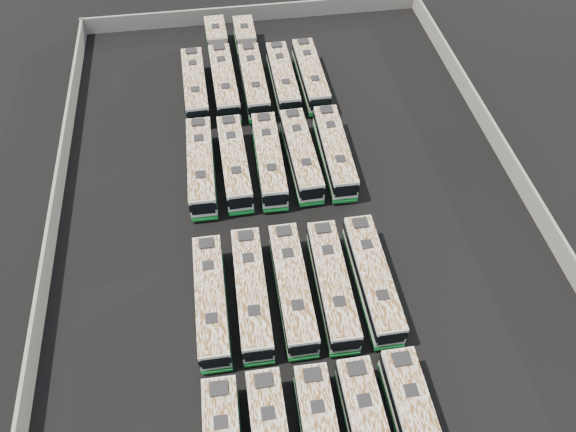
# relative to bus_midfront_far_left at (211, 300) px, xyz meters

# --- Properties ---
(ground) EXTENTS (140.00, 140.00, 0.00)m
(ground) POSITION_rel_bus_midfront_far_left_xyz_m (8.43, 8.28, -1.64)
(ground) COLOR black
(ground) RESTS_ON ground
(perimeter_wall) EXTENTS (45.20, 73.20, 2.20)m
(perimeter_wall) POSITION_rel_bus_midfront_far_left_xyz_m (8.43, 8.28, -0.54)
(perimeter_wall) COLOR slate
(perimeter_wall) RESTS_ON ground
(bus_midfront_far_left) EXTENTS (2.47, 11.40, 3.21)m
(bus_midfront_far_left) POSITION_rel_bus_midfront_far_left_xyz_m (0.00, 0.00, 0.00)
(bus_midfront_far_left) COLOR silver
(bus_midfront_far_left) RESTS_ON ground
(bus_midfront_left) EXTENTS (2.63, 11.62, 3.26)m
(bus_midfront_left) POSITION_rel_bus_midfront_far_left_xyz_m (3.30, 0.20, 0.03)
(bus_midfront_left) COLOR silver
(bus_midfront_left) RESTS_ON ground
(bus_midfront_center) EXTENTS (2.47, 11.63, 3.28)m
(bus_midfront_center) POSITION_rel_bus_midfront_far_left_xyz_m (6.66, 0.17, 0.04)
(bus_midfront_center) COLOR silver
(bus_midfront_center) RESTS_ON ground
(bus_midfront_right) EXTENTS (2.64, 11.62, 3.26)m
(bus_midfront_right) POSITION_rel_bus_midfront_far_left_xyz_m (9.96, 0.00, 0.03)
(bus_midfront_right) COLOR silver
(bus_midfront_right) RESTS_ON ground
(bus_midfront_far_right) EXTENTS (2.50, 11.65, 3.28)m
(bus_midfront_far_right) POSITION_rel_bus_midfront_far_left_xyz_m (13.39, 0.07, 0.04)
(bus_midfront_far_right) COLOR silver
(bus_midfront_far_right) RESTS_ON ground
(bus_midback_far_left) EXTENTS (2.71, 11.88, 3.34)m
(bus_midback_far_left) POSITION_rel_bus_midfront_far_left_xyz_m (-0.01, 15.52, 0.07)
(bus_midback_far_left) COLOR silver
(bus_midback_far_left) RESTS_ON ground
(bus_midback_left) EXTENTS (2.61, 11.61, 3.26)m
(bus_midback_left) POSITION_rel_bus_midfront_far_left_xyz_m (3.27, 15.61, 0.03)
(bus_midback_left) COLOR silver
(bus_midback_left) RESTS_ON ground
(bus_midback_center) EXTENTS (2.71, 11.65, 3.27)m
(bus_midback_center) POSITION_rel_bus_midfront_far_left_xyz_m (6.73, 15.49, 0.03)
(bus_midback_center) COLOR silver
(bus_midback_center) RESTS_ON ground
(bus_midback_right) EXTENTS (2.68, 11.59, 3.25)m
(bus_midback_right) POSITION_rel_bus_midfront_far_left_xyz_m (9.98, 15.71, 0.02)
(bus_midback_right) COLOR silver
(bus_midback_right) RESTS_ON ground
(bus_midback_far_right) EXTENTS (2.63, 11.68, 3.28)m
(bus_midback_far_right) POSITION_rel_bus_midfront_far_left_xyz_m (13.41, 15.66, 0.04)
(bus_midback_far_right) COLOR silver
(bus_midback_far_right) RESTS_ON ground
(bus_back_far_left) EXTENTS (2.65, 11.62, 3.26)m
(bus_back_far_left) POSITION_rel_bus_midfront_far_left_xyz_m (-0.02, 28.75, 0.03)
(bus_back_far_left) COLOR silver
(bus_back_far_left) RESTS_ON ground
(bus_back_left) EXTENTS (2.93, 18.48, 3.34)m
(bus_back_left) POSITION_rel_bus_midfront_far_left_xyz_m (3.21, 31.98, 0.07)
(bus_back_left) COLOR silver
(bus_back_left) RESTS_ON ground
(bus_back_center) EXTENTS (2.54, 18.12, 3.29)m
(bus_back_center) POSITION_rel_bus_midfront_far_left_xyz_m (6.63, 31.72, 0.04)
(bus_back_center) COLOR silver
(bus_back_center) RESTS_ON ground
(bus_back_right) EXTENTS (2.46, 11.39, 3.21)m
(bus_back_right) POSITION_rel_bus_midfront_far_left_xyz_m (10.03, 28.68, -0.00)
(bus_back_right) COLOR silver
(bus_back_right) RESTS_ON ground
(bus_back_far_right) EXTENTS (2.53, 11.57, 3.26)m
(bus_back_far_right) POSITION_rel_bus_midfront_far_left_xyz_m (13.29, 28.75, 0.03)
(bus_back_far_right) COLOR silver
(bus_back_far_right) RESTS_ON ground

